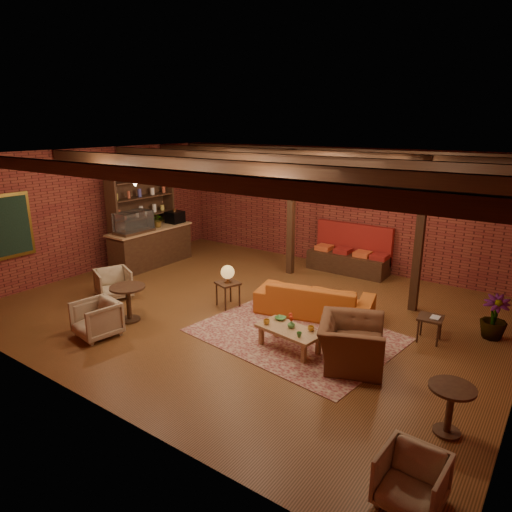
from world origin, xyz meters
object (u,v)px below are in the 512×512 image
Objects in this scene: sofa at (315,299)px; round_table_left at (128,297)px; side_table_lamp at (228,275)px; armchair_far at (412,478)px; plant_tall at (501,274)px; coffee_table at (289,331)px; round_table_right at (451,402)px; armchair_a at (113,282)px; armchair_b at (96,317)px; side_table_book at (430,319)px; armchair_right at (351,335)px.

round_table_left reaches higher than sofa.
armchair_far is at bearing -32.38° from side_table_lamp.
sofa is 3.43m from plant_tall.
side_table_lamp reaches higher than armchair_far.
coffee_table is at bearing -23.52° from side_table_lamp.
round_table_left reaches higher than armchair_far.
sofa is 3.96m from round_table_right.
armchair_a is at bearing 10.04° from sofa.
plant_tall is at bearing -45.77° from armchair_a.
armchair_b reaches higher than armchair_far.
side_table_book is (2.26, 0.15, 0.09)m from sofa.
armchair_right is at bearing -62.64° from armchair_a.
side_table_lamp is 1.25× the size of armchair_a.
side_table_book is 0.20× the size of plant_tall.
plant_tall is (3.18, 0.94, 0.89)m from sofa.
armchair_right is at bearing -117.34° from side_table_book.
armchair_far is (7.28, -1.99, -0.04)m from armchair_a.
armchair_right reaches higher than side_table_book.
armchair_a is (-1.26, 0.62, -0.12)m from round_table_left.
armchair_b is at bearing 91.10° from armchair_right.
armchair_right reaches higher than sofa.
coffee_table is 2.93m from round_table_right.
round_table_left is 6.17m from armchair_far.
side_table_book is 2.66m from round_table_right.
armchair_far is 0.27× the size of plant_tall.
coffee_table is 2.30m from side_table_lamp.
armchair_right is at bearing 128.99° from armchair_far.
armchair_a is 0.30× the size of plant_tall.
armchair_a is at bearing 175.51° from round_table_right.
armchair_b is at bearing -152.94° from coffee_table.
round_table_right is at bearing -90.00° from plant_tall.
armchair_far is (6.02, -1.37, -0.16)m from round_table_left.
round_table_right is (4.91, -1.68, -0.25)m from side_table_lamp.
plant_tall is at bearing 28.81° from round_table_left.
plant_tall is (0.04, 4.70, 0.91)m from armchair_far.
round_table_right is 3.38m from plant_tall.
side_table_lamp is 2.67m from armchair_a.
side_table_lamp is 2.08m from round_table_left.
side_table_lamp reaches higher than armchair_b.
side_table_lamp is at bearing -161.83° from plant_tall.
round_table_right is 1.42m from armchair_far.
side_table_lamp is at bearing 8.14° from sofa.
coffee_table is 1.80× the size of round_table_right.
plant_tall reaches higher than armchair_far.
sofa is 3.74m from round_table_left.
armchair_b reaches higher than coffee_table.
plant_tall is (6.05, 3.33, 0.75)m from round_table_left.
sofa is 3.51× the size of round_table_right.
round_table_left is (-1.15, -1.72, -0.21)m from side_table_lamp.
side_table_lamp reaches higher than armchair_a.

